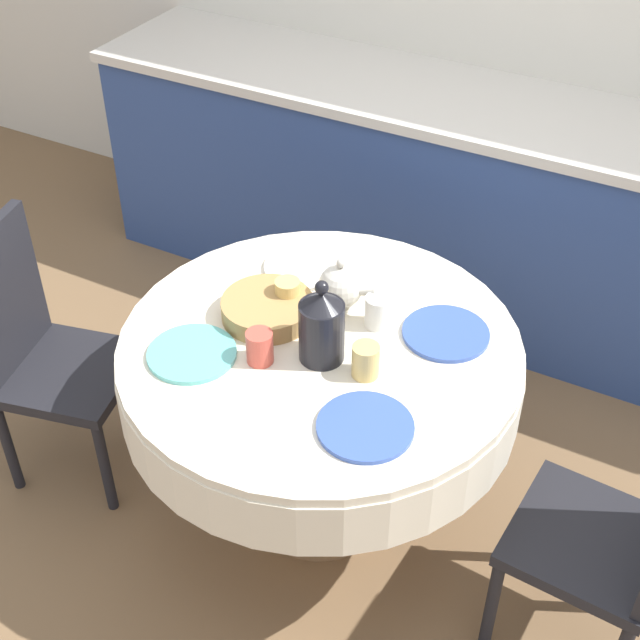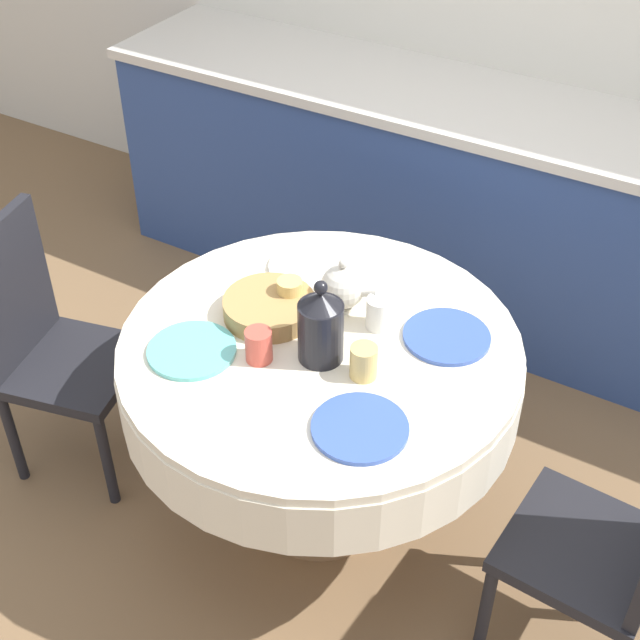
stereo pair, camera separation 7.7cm
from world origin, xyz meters
TOP-DOWN VIEW (x-y plane):
  - ground_plane at (0.00, 0.00)m, footprint 12.00×12.00m
  - kitchen_counter at (0.00, 1.31)m, footprint 3.24×0.64m
  - dining_table at (0.00, 0.00)m, footprint 1.18×1.18m
  - chair_left at (0.93, -0.06)m, footprint 0.43×0.43m
  - chair_right at (-0.91, -0.21)m, footprint 0.48×0.48m
  - plate_near_left at (-0.29, -0.22)m, footprint 0.25×0.25m
  - cup_near_left at (-0.11, -0.15)m, footprint 0.08×0.08m
  - plate_near_right at (0.27, -0.25)m, footprint 0.25×0.25m
  - cup_near_right at (0.17, -0.06)m, footprint 0.08×0.08m
  - plate_far_left at (-0.22, 0.29)m, footprint 0.25×0.25m
  - cup_far_left at (-0.16, 0.09)m, footprint 0.08×0.08m
  - plate_far_right at (0.31, 0.20)m, footprint 0.25×0.25m
  - cup_far_right at (0.11, 0.15)m, footprint 0.08×0.08m
  - coffee_carafe at (0.03, -0.06)m, footprint 0.13×0.13m
  - teapot at (-0.02, 0.17)m, footprint 0.19×0.14m
  - bread_basket at (-0.19, 0.03)m, footprint 0.27×0.27m

SIDE VIEW (x-z plane):
  - ground_plane at x=0.00m, z-range 0.00..0.00m
  - kitchen_counter at x=0.00m, z-range 0.00..0.93m
  - chair_left at x=0.93m, z-range 0.04..0.97m
  - chair_right at x=-0.91m, z-range 0.04..0.97m
  - dining_table at x=0.00m, z-range 0.24..0.97m
  - plate_near_left at x=-0.29m, z-range 0.73..0.75m
  - plate_near_right at x=0.27m, z-range 0.73..0.75m
  - plate_far_left at x=-0.22m, z-range 0.73..0.75m
  - plate_far_right at x=0.31m, z-range 0.73..0.75m
  - bread_basket at x=-0.19m, z-range 0.73..0.79m
  - cup_near_left at x=-0.11m, z-range 0.73..0.83m
  - cup_near_right at x=0.17m, z-range 0.73..0.83m
  - cup_far_left at x=-0.16m, z-range 0.73..0.83m
  - cup_far_right at x=0.11m, z-range 0.73..0.83m
  - teapot at x=-0.02m, z-range 0.72..0.90m
  - coffee_carafe at x=0.03m, z-range 0.71..0.97m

